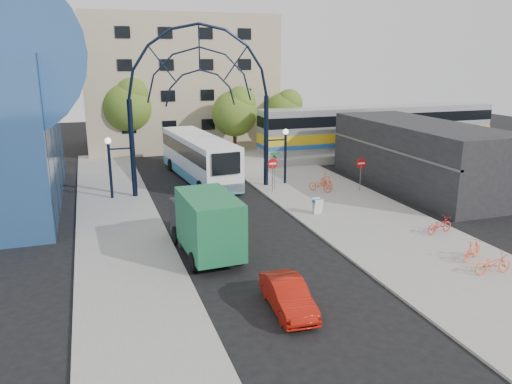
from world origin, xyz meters
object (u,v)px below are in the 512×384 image
object	(u,v)px
bike_near_b	(327,181)
bike_far_c	(493,264)
train_car	(379,127)
bike_near_a	(320,185)
street_name_sign	(275,163)
tree_north_c	(285,110)
red_sedan	(288,296)
tree_north_a	(236,111)
green_truck	(205,223)
bike_far_a	(439,225)
gateway_arch	(200,75)
black_suv	(217,203)
bike_far_b	(473,250)
sandwich_board	(317,204)
city_bus	(199,157)
do_not_enter_sign	(361,167)
tree_north_b	(128,104)
stop_sign	(273,167)

from	to	relation	value
bike_near_b	bike_far_c	xyz separation A→B (m)	(0.34, -16.39, -0.06)
train_car	bike_near_a	world-z (taller)	train_car
street_name_sign	tree_north_c	size ratio (longest dim) A/B	0.43
train_car	red_sedan	xyz separation A→B (m)	(-20.84, -26.85, -2.26)
tree_north_a	tree_north_c	world-z (taller)	tree_north_a
green_truck	bike_far_a	world-z (taller)	green_truck
street_name_sign	bike_far_c	xyz separation A→B (m)	(4.14, -17.48, -1.52)
gateway_arch	green_truck	size ratio (longest dim) A/B	2.06
gateway_arch	street_name_sign	world-z (taller)	gateway_arch
tree_north_a	black_suv	world-z (taller)	tree_north_a
gateway_arch	black_suv	world-z (taller)	gateway_arch
street_name_sign	bike_far_b	world-z (taller)	street_name_sign
sandwich_board	gateway_arch	bearing A→B (deg)	124.91
street_name_sign	city_bus	world-z (taller)	city_bus
do_not_enter_sign	black_suv	xyz separation A→B (m)	(-11.28, -1.23, -1.36)
tree_north_c	sandwich_board	bearing A→B (deg)	-106.55
gateway_arch	bike_far_c	world-z (taller)	gateway_arch
do_not_enter_sign	tree_north_a	distance (m)	16.86
street_name_sign	black_suv	distance (m)	6.86
sandwich_board	tree_north_b	world-z (taller)	tree_north_b
tree_north_b	bike_far_c	distance (m)	37.52
bike_far_a	bike_far_c	distance (m)	5.49
bike_far_c	red_sedan	bearing A→B (deg)	94.55
do_not_enter_sign	green_truck	world-z (taller)	green_truck
green_truck	tree_north_a	bearing A→B (deg)	67.63
tree_north_a	bike_far_b	world-z (taller)	tree_north_a
bike_far_c	green_truck	bearing A→B (deg)	64.29
do_not_enter_sign	bike_near_b	size ratio (longest dim) A/B	1.35
bike_near_a	bike_far_b	size ratio (longest dim) A/B	1.10
tree_north_c	bike_far_a	bearing A→B (deg)	-93.18
tree_north_a	green_truck	size ratio (longest dim) A/B	1.06
gateway_arch	street_name_sign	bearing A→B (deg)	-15.07
bike_far_a	tree_north_c	bearing A→B (deg)	-13.29
train_car	bike_far_b	xyz separation A→B (m)	(-10.39, -25.26, -2.27)
tree_north_b	bike_far_b	distance (m)	36.12
stop_sign	bike_near_b	bearing A→B (deg)	-6.67
sandwich_board	green_truck	bearing A→B (deg)	-154.74
city_bus	bike_far_c	world-z (taller)	city_bus
stop_sign	black_suv	size ratio (longest dim) A/B	0.57
green_truck	bike_far_a	bearing A→B (deg)	-9.45
bike_far_c	gateway_arch	bearing A→B (deg)	31.02
bike_far_a	bike_far_c	xyz separation A→B (m)	(-1.25, -5.34, 0.02)
stop_sign	train_car	size ratio (longest dim) A/B	0.10
red_sedan	bike_far_b	world-z (taller)	red_sedan
bike_near_a	bike_near_b	size ratio (longest dim) A/B	1.02
red_sedan	bike_near_a	size ratio (longest dim) A/B	2.07
do_not_enter_sign	tree_north_b	distance (m)	25.09
train_car	stop_sign	bearing A→B (deg)	-146.66
train_car	black_suv	distance (m)	24.33
do_not_enter_sign	red_sedan	xyz separation A→B (m)	(-11.84, -14.85, -1.34)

